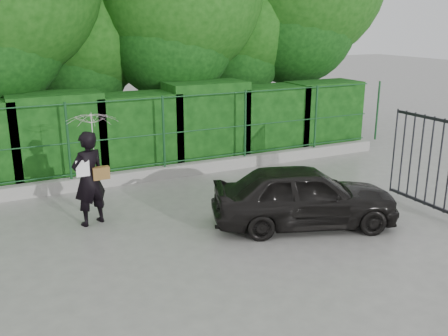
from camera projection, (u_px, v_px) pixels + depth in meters
name	position (u px, v px, depth m)	size (l,w,h in m)	color
ground	(230.00, 251.00, 8.66)	(80.00, 80.00, 0.00)	gray
kerb	(150.00, 174.00, 12.50)	(14.00, 0.25, 0.30)	#9E9E99
fence	(157.00, 132.00, 12.29)	(14.13, 0.06, 1.80)	#15421F
hedge	(133.00, 131.00, 13.06)	(14.20, 1.20, 2.25)	black
woman	(91.00, 153.00, 9.50)	(1.03, 0.99, 2.20)	black
car	(304.00, 196.00, 9.62)	(1.43, 3.55, 1.21)	black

